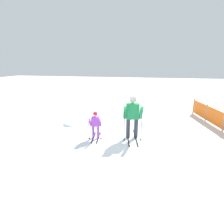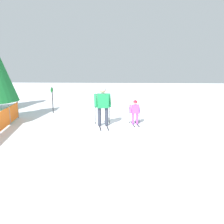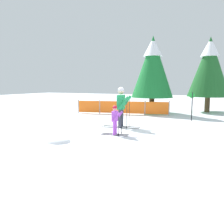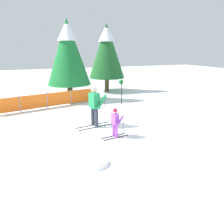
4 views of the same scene
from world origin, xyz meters
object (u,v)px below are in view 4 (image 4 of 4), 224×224
object	(u,v)px
trail_marker	(122,89)
conifer_near	(68,51)
safety_fence	(47,100)
conifer_far	(107,50)
skier_adult	(95,102)
skier_child	(115,121)

from	to	relation	value
trail_marker	conifer_near	bearing A→B (deg)	141.98
safety_fence	conifer_far	size ratio (longest dim) A/B	1.13
safety_fence	trail_marker	distance (m)	4.32
trail_marker	safety_fence	bearing A→B (deg)	170.21
skier_adult	conifer_far	bearing A→B (deg)	55.08
conifer_far	conifer_near	xyz separation A→B (m)	(-3.32, -2.14, -0.05)
skier_adult	conifer_near	world-z (taller)	conifer_near
skier_child	trail_marker	size ratio (longest dim) A/B	0.75
skier_adult	skier_child	xyz separation A→B (m)	(0.34, -1.43, -0.41)
skier_child	conifer_far	bearing A→B (deg)	62.86
conifer_far	trail_marker	size ratio (longest dim) A/B	3.39
conifer_far	skier_adult	bearing A→B (deg)	-114.19
skier_child	conifer_near	distance (m)	7.13
skier_adult	conifer_far	size ratio (longest dim) A/B	0.35
trail_marker	conifer_far	bearing A→B (deg)	81.18
skier_adult	skier_child	world-z (taller)	skier_adult
safety_fence	conifer_near	distance (m)	3.34
safety_fence	conifer_far	world-z (taller)	conifer_far
safety_fence	conifer_far	distance (m)	6.58
safety_fence	trail_marker	bearing A→B (deg)	-9.79
safety_fence	conifer_far	bearing A→B (deg)	35.53
skier_child	safety_fence	distance (m)	5.68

